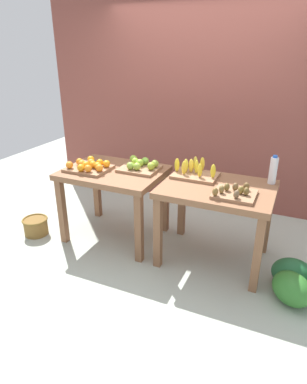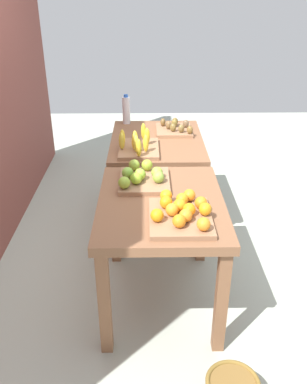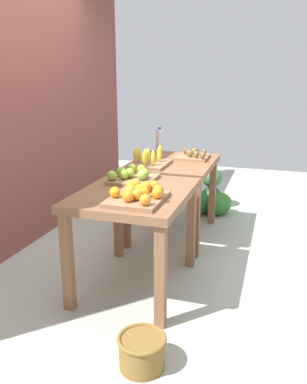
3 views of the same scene
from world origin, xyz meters
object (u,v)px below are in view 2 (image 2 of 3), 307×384
Objects in this scene: display_table_right at (157,152)px; water_bottle at (126,110)px; display_table_left at (161,216)px; orange_bin at (182,212)px; kiwi_bin at (175,129)px; banana_crate at (138,145)px; apple_bin at (143,177)px; watermelon_pile at (177,163)px.

display_table_right is 0.59m from water_bottle.
water_bottle is (1.57, 0.28, 0.25)m from display_table_left.
display_table_left is at bearing 26.16° from orange_bin.
display_table_right is 3.74× the size of water_bottle.
kiwi_bin is at bearing -2.00° from orange_bin.
display_table_left is 0.30m from orange_bin.
apple_bin is at bearing -175.87° from banana_crate.
apple_bin is at bearing 25.47° from orange_bin.
banana_crate is 1.39m from watermelon_pile.
orange_bin reaches higher than watermelon_pile.
orange_bin is at bearing -167.61° from water_bottle.
display_table_left is 1.12m from display_table_right.
water_bottle is 1.01m from watermelon_pile.
apple_bin reaches higher than display_table_left.
display_table_right is at bearing -147.73° from water_bottle.
orange_bin is 2.33m from watermelon_pile.
banana_crate is at bearing 144.78° from kiwi_bin.
kiwi_bin is at bearing -35.22° from banana_crate.
watermelon_pile is at bearing -15.84° from display_table_right.
display_table_right reaches higher than watermelon_pile.
orange_bin reaches higher than kiwi_bin.
display_table_left is at bearing 180.00° from display_table_right.
banana_crate is 1.24× the size of kiwi_bin.
banana_crate is at bearing 160.47° from watermelon_pile.
orange_bin is 1.53m from kiwi_bin.
display_table_left reaches higher than watermelon_pile.
banana_crate is (1.07, 0.27, 0.00)m from orange_bin.
kiwi_bin is 0.55× the size of watermelon_pile.
display_table_left is 1.58× the size of watermelon_pile.
display_table_left is 1.32m from kiwi_bin.
display_table_left is 2.30× the size of orange_bin.
water_bottle is at bearing 59.47° from kiwi_bin.
water_bottle reaches higher than watermelon_pile.
apple_bin is 1.33m from water_bottle.
apple_bin reaches higher than watermelon_pile.
display_table_left is 0.33m from apple_bin.
water_bottle is (0.26, 0.45, 0.10)m from kiwi_bin.
orange_bin is at bearing 176.45° from watermelon_pile.
apple_bin is at bearing 164.84° from kiwi_bin.
watermelon_pile is (2.23, -0.14, -0.65)m from orange_bin.
apple_bin is 1.09m from kiwi_bin.
orange_bin is 0.54m from apple_bin.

